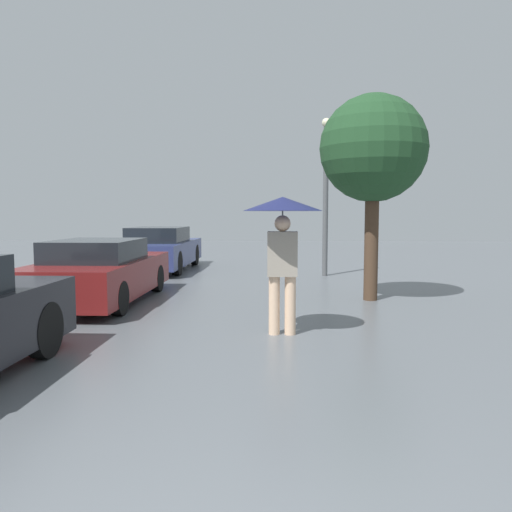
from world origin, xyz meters
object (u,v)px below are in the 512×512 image
Objects in this scene: parked_car_middle at (100,272)px; street_lamp at (326,190)px; parked_car_farthest at (160,249)px; tree at (373,150)px; pedestrian at (283,225)px.

street_lamp reaches higher than parked_car_middle.
tree is at bearing -43.30° from parked_car_farthest.
parked_car_farthest is at bearing 114.55° from pedestrian.
parked_car_middle is at bearing 144.99° from pedestrian.
pedestrian is at bearing -35.01° from parked_car_middle.
tree reaches higher than parked_car_farthest.
street_lamp is at bearing -14.34° from parked_car_farthest.
street_lamp is at bearing 42.49° from parked_car_middle.
pedestrian reaches higher than parked_car_middle.
parked_car_farthest is 1.15× the size of tree.
parked_car_middle is 5.46m from parked_car_farthest.
parked_car_farthest is 1.08× the size of street_lamp.
parked_car_farthest is at bearing 136.70° from tree.
pedestrian is 4.30m from parked_car_middle.
pedestrian is 0.45× the size of street_lamp.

